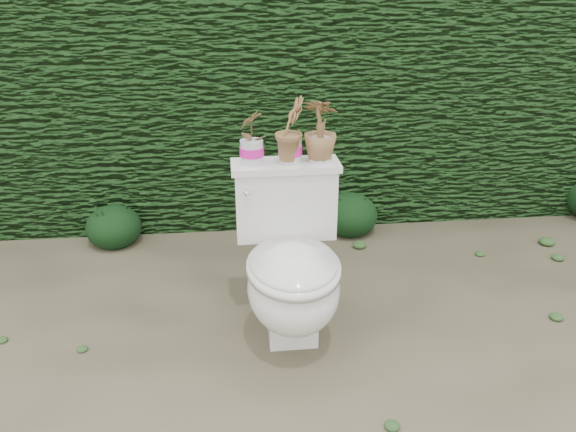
{
  "coord_description": "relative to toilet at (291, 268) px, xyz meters",
  "views": [
    {
      "loc": [
        -0.01,
        -2.24,
        1.61
      ],
      "look_at": [
        0.23,
        0.09,
        0.55
      ],
      "focal_mm": 35.0,
      "sensor_mm": 36.0,
      "label": 1
    }
  ],
  "objects": [
    {
      "name": "ground",
      "position": [
        -0.23,
        0.05,
        -0.36
      ],
      "size": [
        60.0,
        60.0,
        0.0
      ],
      "primitive_type": "plane",
      "color": "#665F46",
      "rests_on": "ground"
    },
    {
      "name": "hedge",
      "position": [
        -0.23,
        1.65,
        0.44
      ],
      "size": [
        8.0,
        1.0,
        1.6
      ],
      "primitive_type": "cube",
      "color": "#1E4517",
      "rests_on": "ground"
    },
    {
      "name": "toilet",
      "position": [
        0.0,
        0.0,
        0.0
      ],
      "size": [
        0.5,
        0.68,
        0.78
      ],
      "rotation": [
        0.0,
        0.0,
        0.01
      ],
      "color": "silver",
      "rests_on": "ground"
    },
    {
      "name": "potted_plant_left",
      "position": [
        -0.15,
        0.24,
        0.54
      ],
      "size": [
        0.15,
        0.15,
        0.24
      ],
      "primitive_type": "imported",
      "rotation": [
        0.0,
        0.0,
        3.99
      ],
      "color": "#3D7F27",
      "rests_on": "toilet"
    },
    {
      "name": "potted_plant_center",
      "position": [
        0.02,
        0.24,
        0.56
      ],
      "size": [
        0.18,
        0.2,
        0.28
      ],
      "primitive_type": "imported",
      "rotation": [
        0.0,
        0.0,
        1.08
      ],
      "color": "#3D7F27",
      "rests_on": "toilet"
    },
    {
      "name": "potted_plant_right",
      "position": [
        0.16,
        0.24,
        0.56
      ],
      "size": [
        0.2,
        0.2,
        0.28
      ],
      "primitive_type": "imported",
      "rotation": [
        0.0,
        0.0,
        2.75
      ],
      "color": "#3D7F27",
      "rests_on": "toilet"
    },
    {
      "name": "liriope_clump_1",
      "position": [
        -1.0,
        1.06,
        -0.22
      ],
      "size": [
        0.34,
        0.34,
        0.27
      ],
      "primitive_type": "ellipsoid",
      "color": "black",
      "rests_on": "ground"
    },
    {
      "name": "liriope_clump_2",
      "position": [
        0.5,
        1.07,
        -0.21
      ],
      "size": [
        0.36,
        0.36,
        0.29
      ],
      "primitive_type": "ellipsoid",
      "color": "black",
      "rests_on": "ground"
    }
  ]
}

